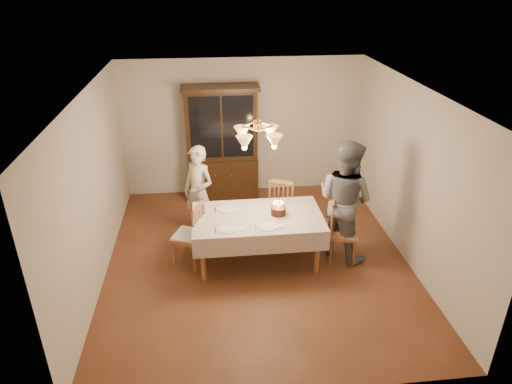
{
  "coord_description": "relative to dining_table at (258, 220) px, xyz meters",
  "views": [
    {
      "loc": [
        -0.67,
        -5.8,
        4.01
      ],
      "look_at": [
        0.0,
        0.2,
        1.05
      ],
      "focal_mm": 32.0,
      "sensor_mm": 36.0,
      "label": 1
    }
  ],
  "objects": [
    {
      "name": "place_setting_far_left",
      "position": [
        -0.42,
        0.24,
        0.08
      ],
      "size": [
        0.42,
        0.27,
        0.02
      ],
      "color": "white",
      "rests_on": "dining_table"
    },
    {
      "name": "chair_far_side",
      "position": [
        0.53,
        0.85,
        -0.24
      ],
      "size": [
        0.57,
        0.56,
        1.0
      ],
      "color": "brown",
      "rests_on": "ground"
    },
    {
      "name": "place_setting_near_left",
      "position": [
        -0.44,
        -0.35,
        0.08
      ],
      "size": [
        0.39,
        0.24,
        0.02
      ],
      "color": "white",
      "rests_on": "dining_table"
    },
    {
      "name": "adult_in_grey",
      "position": [
        1.31,
        0.05,
        0.24
      ],
      "size": [
        1.11,
        1.14,
        1.85
      ],
      "primitive_type": "imported",
      "rotation": [
        0.0,
        0.0,
        2.24
      ],
      "color": "slate",
      "rests_on": "ground"
    },
    {
      "name": "elderly_woman",
      "position": [
        -0.86,
        0.86,
        0.09
      ],
      "size": [
        0.67,
        0.65,
        1.55
      ],
      "primitive_type": "imported",
      "rotation": [
        0.0,
        0.0,
        -0.72
      ],
      "color": "beige",
      "rests_on": "ground"
    },
    {
      "name": "ground",
      "position": [
        0.0,
        0.0,
        -0.68
      ],
      "size": [
        5.0,
        5.0,
        0.0
      ],
      "primitive_type": "plane",
      "color": "#562B18",
      "rests_on": "ground"
    },
    {
      "name": "chair_right_end",
      "position": [
        1.28,
        -0.12,
        -0.24
      ],
      "size": [
        0.53,
        0.55,
        1.0
      ],
      "color": "brown",
      "rests_on": "ground"
    },
    {
      "name": "room_shell",
      "position": [
        0.0,
        0.0,
        0.9
      ],
      "size": [
        5.0,
        5.0,
        5.0
      ],
      "color": "white",
      "rests_on": "ground"
    },
    {
      "name": "china_hutch",
      "position": [
        -0.41,
        2.25,
        0.36
      ],
      "size": [
        1.38,
        0.54,
        2.16
      ],
      "color": "black",
      "rests_on": "ground"
    },
    {
      "name": "birthday_cake",
      "position": [
        0.3,
        -0.01,
        0.14
      ],
      "size": [
        0.3,
        0.3,
        0.21
      ],
      "color": "white",
      "rests_on": "dining_table"
    },
    {
      "name": "chair_left_end",
      "position": [
        -1.02,
        0.03,
        -0.23
      ],
      "size": [
        0.56,
        0.57,
        1.0
      ],
      "color": "brown",
      "rests_on": "ground"
    },
    {
      "name": "place_setting_near_right",
      "position": [
        0.12,
        -0.33,
        0.08
      ],
      "size": [
        0.41,
        0.26,
        0.02
      ],
      "color": "white",
      "rests_on": "dining_table"
    },
    {
      "name": "chandelier",
      "position": [
        -0.0,
        -0.0,
        1.29
      ],
      "size": [
        0.62,
        0.62,
        0.73
      ],
      "color": "#BF8C3F",
      "rests_on": "ground"
    },
    {
      "name": "dining_table",
      "position": [
        0.0,
        0.0,
        0.0
      ],
      "size": [
        1.9,
        1.1,
        0.76
      ],
      "color": "brown",
      "rests_on": "ground"
    }
  ]
}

